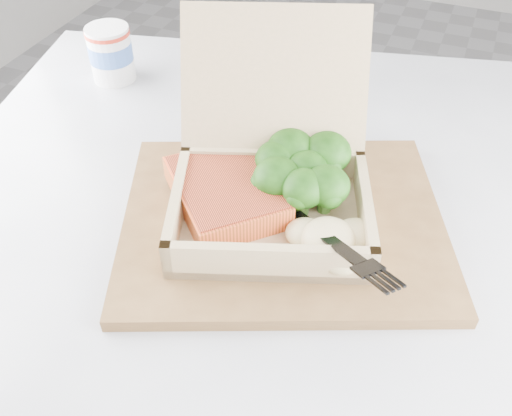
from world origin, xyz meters
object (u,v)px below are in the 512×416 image
at_px(serving_tray, 283,221).
at_px(paper_cup, 111,52).
at_px(cafe_table, 280,334).
at_px(takeout_container, 272,169).

xyz_separation_m(serving_tray, paper_cup, (-0.34, 0.20, 0.04)).
xyz_separation_m(cafe_table, serving_tray, (-0.00, 0.01, 0.20)).
height_order(cafe_table, takeout_container, takeout_container).
distance_m(cafe_table, paper_cup, 0.46).
bearing_deg(paper_cup, serving_tray, -30.83).
relative_size(cafe_table, takeout_container, 3.47).
relative_size(serving_tray, takeout_container, 1.16).
bearing_deg(takeout_container, paper_cup, 130.46).
height_order(cafe_table, paper_cup, paper_cup).
xyz_separation_m(takeout_container, paper_cup, (-0.32, 0.18, -0.02)).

